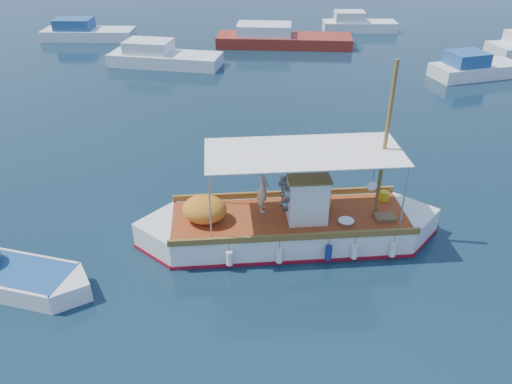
# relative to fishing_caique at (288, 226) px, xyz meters

# --- Properties ---
(ground) EXTENTS (160.00, 160.00, 0.00)m
(ground) POSITION_rel_fishing_caique_xyz_m (-0.33, 0.27, -0.54)
(ground) COLOR black
(ground) RESTS_ON ground
(fishing_caique) EXTENTS (9.78, 4.29, 6.12)m
(fishing_caique) POSITION_rel_fishing_caique_xyz_m (0.00, 0.00, 0.00)
(fishing_caique) COLOR white
(fishing_caique) RESTS_ON ground
(dinghy) EXTENTS (5.54, 2.03, 1.36)m
(dinghy) POSITION_rel_fishing_caique_xyz_m (-7.93, -3.36, -0.25)
(dinghy) COLOR white
(dinghy) RESTS_ON ground
(bg_boat_nw) EXTENTS (7.45, 2.74, 1.80)m
(bg_boat_nw) POSITION_rel_fishing_caique_xyz_m (-10.00, 18.36, -0.04)
(bg_boat_nw) COLOR silver
(bg_boat_nw) RESTS_ON ground
(bg_boat_n) EXTENTS (10.13, 3.48, 1.80)m
(bg_boat_n) POSITION_rel_fishing_caique_xyz_m (-2.77, 24.39, -0.04)
(bg_boat_n) COLOR maroon
(bg_boat_n) RESTS_ON ground
(bg_boat_ne) EXTENTS (5.88, 4.29, 1.80)m
(bg_boat_ne) POSITION_rel_fishing_caique_xyz_m (9.90, 18.77, -0.04)
(bg_boat_ne) COLOR silver
(bg_boat_ne) RESTS_ON ground
(bg_boat_far_w) EXTENTS (7.18, 3.12, 1.80)m
(bg_boat_far_w) POSITION_rel_fishing_caique_xyz_m (-17.99, 24.16, -0.04)
(bg_boat_far_w) COLOR silver
(bg_boat_far_w) RESTS_ON ground
(bg_boat_far_n) EXTENTS (6.20, 2.81, 1.80)m
(bg_boat_far_n) POSITION_rel_fishing_caique_xyz_m (3.11, 30.00, -0.04)
(bg_boat_far_n) COLOR silver
(bg_boat_far_n) RESTS_ON ground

